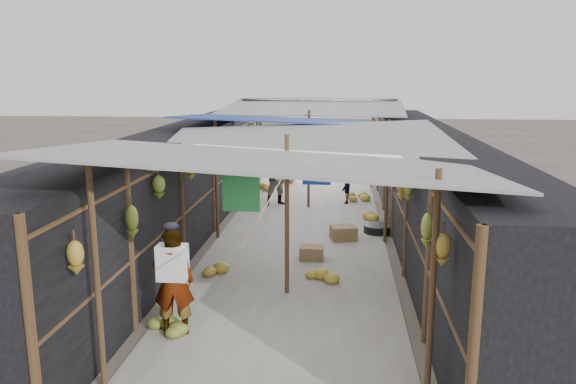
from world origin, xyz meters
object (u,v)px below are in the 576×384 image
(crate_near, at_px, (344,233))
(shopper_blue, at_px, (279,176))
(black_basin, at_px, (378,229))
(vendor_seated, at_px, (346,188))
(vendor_elderly, at_px, (173,282))

(crate_near, bearing_deg, shopper_blue, 105.63)
(shopper_blue, bearing_deg, black_basin, -69.26)
(shopper_blue, distance_m, vendor_seated, 1.86)
(crate_near, height_order, black_basin, crate_near)
(black_basin, bearing_deg, crate_near, -140.67)
(crate_near, distance_m, shopper_blue, 3.62)
(vendor_seated, bearing_deg, shopper_blue, -89.22)
(vendor_elderly, relative_size, shopper_blue, 0.95)
(vendor_elderly, bearing_deg, crate_near, -125.63)
(crate_near, xyz_separation_m, vendor_elderly, (-2.32, -4.67, 0.60))
(crate_near, bearing_deg, black_basin, 25.79)
(black_basin, distance_m, shopper_blue, 3.60)
(vendor_elderly, distance_m, vendor_seated, 8.47)
(crate_near, distance_m, black_basin, 1.00)
(shopper_blue, xyz_separation_m, vendor_seated, (1.80, 0.35, -0.35))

